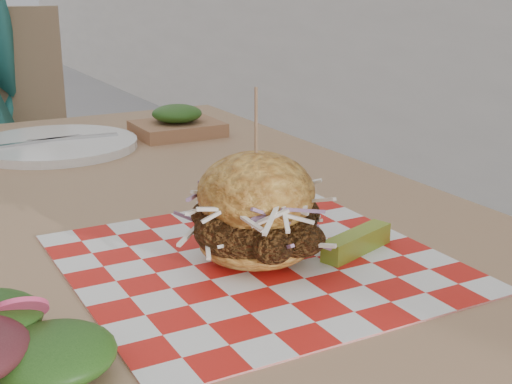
% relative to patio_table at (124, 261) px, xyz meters
% --- Properties ---
extents(patio_table, '(0.80, 1.20, 0.75)m').
position_rel_patio_table_xyz_m(patio_table, '(0.00, 0.00, 0.00)').
color(patio_table, '#A2815A').
rests_on(patio_table, ground).
extents(patio_chair, '(0.52, 0.53, 0.95)m').
position_rel_patio_table_xyz_m(patio_chair, '(0.03, 1.05, -0.12)').
color(patio_chair, '#A2815A').
rests_on(patio_chair, ground).
extents(paper_liner, '(0.36, 0.36, 0.00)m').
position_rel_patio_table_xyz_m(paper_liner, '(0.06, -0.25, 0.08)').
color(paper_liner, red).
rests_on(paper_liner, patio_table).
extents(sandwich, '(0.16, 0.16, 0.18)m').
position_rel_patio_table_xyz_m(sandwich, '(0.06, -0.25, 0.13)').
color(sandwich, gold).
rests_on(sandwich, paper_liner).
extents(pickle_spear, '(0.10, 0.05, 0.02)m').
position_rel_patio_table_xyz_m(pickle_spear, '(0.16, -0.28, 0.09)').
color(pickle_spear, olive).
rests_on(pickle_spear, paper_liner).
extents(side_salad, '(0.13, 0.14, 0.05)m').
position_rel_patio_table_xyz_m(side_salad, '(-0.20, -0.34, 0.09)').
color(side_salad, '#3F1419').
rests_on(side_salad, patio_table).
extents(place_setting, '(0.27, 0.27, 0.02)m').
position_rel_patio_table_xyz_m(place_setting, '(0.00, 0.34, 0.09)').
color(place_setting, white).
rests_on(place_setting, patio_table).
extents(kraft_tray, '(0.15, 0.12, 0.06)m').
position_rel_patio_table_xyz_m(kraft_tray, '(0.22, 0.34, 0.10)').
color(kraft_tray, '#976644').
rests_on(kraft_tray, patio_table).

